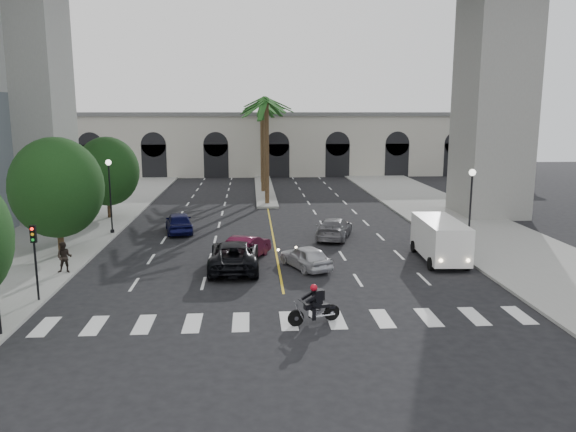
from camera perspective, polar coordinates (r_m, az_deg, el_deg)
The scene contains 24 objects.
ground at distance 25.38m, azimuth -0.18°, elevation -9.38°, with size 140.00×140.00×0.00m, color black.
sidewalk_left at distance 41.97m, azimuth -22.49°, elevation -2.03°, with size 8.00×100.00×0.15m, color gray.
sidewalk_right at distance 43.04m, azimuth 18.83°, elevation -1.48°, with size 8.00×100.00×0.15m, color gray.
median at distance 62.41m, azimuth -2.40°, elevation 2.72°, with size 2.00×24.00×0.20m, color gray.
pier_building at distance 78.94m, azimuth -2.75°, elevation 7.42°, with size 71.00×10.50×8.50m.
palm_a at distance 51.82m, azimuth -2.19°, elevation 11.08°, with size 3.20×3.20×10.30m.
palm_b at distance 55.83m, azimuth -2.21°, elevation 11.33°, with size 3.20×3.20×10.60m.
palm_c at distance 59.81m, azimuth -2.62°, elevation 10.84°, with size 3.20×3.20×10.10m.
palm_d at distance 63.83m, azimuth -2.38°, elevation 11.49°, with size 3.20×3.20×10.90m.
palm_e at distance 67.82m, azimuth -2.68°, elevation 11.05°, with size 3.20×3.20×10.40m.
palm_f at distance 71.82m, azimuth -2.51°, elevation 11.25°, with size 3.20×3.20×10.70m.
street_tree_mid at distance 35.98m, azimuth -22.44°, elevation 2.68°, with size 5.44×5.44×7.21m.
street_tree_far at distance 47.46m, azimuth -17.87°, elevation 4.34°, with size 5.04×5.04×6.68m.
lamp_post_left_far at distance 41.37m, azimuth -17.63°, elevation 2.55°, with size 0.40×0.40×5.35m.
lamp_post_right at distance 34.75m, azimuth 18.04°, elevation 1.06°, with size 0.40×0.40×5.35m.
traffic_signal_far at distance 27.82m, azimuth -24.35°, elevation -3.16°, with size 0.25×0.18×3.65m.
motorcycle_rider at distance 23.53m, azimuth 2.83°, elevation -9.06°, with size 2.25×0.93×1.69m.
car_a at distance 31.41m, azimuth 1.81°, elevation -4.17°, with size 1.56×3.88×1.32m, color silver.
car_b at distance 33.34m, azimuth -4.27°, elevation -3.21°, with size 1.53×4.39×1.45m, color #4C0F26.
car_c at distance 31.34m, azimuth -5.48°, elevation -3.98°, with size 2.68×5.80×1.61m, color black.
car_d at distance 38.86m, azimuth 4.73°, elevation -1.23°, with size 2.02×4.96×1.44m, color slate.
car_e at distance 41.26m, azimuth -11.01°, elevation -0.64°, with size 1.80×4.46×1.52m, color #0E1045.
cargo_van at distance 33.96m, azimuth 15.20°, elevation -2.22°, with size 2.53×5.78×2.42m.
pedestrian_b at distance 32.32m, azimuth -21.77°, elevation -3.92°, with size 0.81×0.63×1.68m, color black.
Camera 1 is at (-1.52, -23.80, 8.69)m, focal length 35.00 mm.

